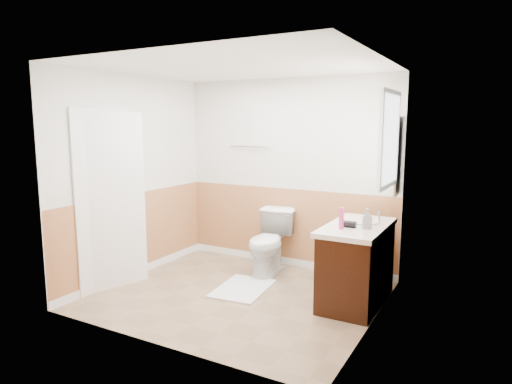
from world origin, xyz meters
The scene contains 32 objects.
floor centered at (0.00, 0.00, 0.00)m, with size 3.00×3.00×0.00m, color #8C7051.
ceiling centered at (0.00, 0.00, 2.50)m, with size 3.00×3.00×0.00m, color white.
wall_back centered at (0.00, 1.30, 1.25)m, with size 3.00×3.00×0.00m, color silver.
wall_front centered at (0.00, -1.30, 1.25)m, with size 3.00×3.00×0.00m, color silver.
wall_left centered at (-1.50, 0.00, 1.25)m, with size 3.00×3.00×0.00m, color silver.
wall_right centered at (1.50, 0.00, 1.25)m, with size 3.00×3.00×0.00m, color silver.
wainscot_back centered at (0.00, 1.29, 0.50)m, with size 3.00×3.00×0.00m, color #B97A4A.
wainscot_front centered at (0.00, -1.29, 0.50)m, with size 3.00×3.00×0.00m, color #B97A4A.
wainscot_left centered at (-1.49, 0.00, 0.50)m, with size 2.60×2.60×0.00m, color #B97A4A.
wainscot_right centered at (1.49, 0.00, 0.50)m, with size 2.60×2.60×0.00m, color #B97A4A.
toilet centered at (-0.04, 0.86, 0.41)m, with size 0.45×0.80×0.81m, color white.
bath_mat centered at (-0.04, 0.19, 0.01)m, with size 0.55×0.80×0.02m, color white.
vanity_cabinet centered at (1.21, 0.47, 0.40)m, with size 0.55×1.10×0.80m, color black.
vanity_knob_left centered at (0.91, 0.37, 0.55)m, with size 0.03×0.03×0.03m, color #B6B5BC.
vanity_knob_right centered at (0.91, 0.57, 0.55)m, with size 0.03×0.03×0.03m, color silver.
countertop centered at (1.20, 0.47, 0.83)m, with size 0.60×1.15×0.05m, color white.
sink_basin centered at (1.21, 0.62, 0.86)m, with size 0.36×0.36×0.02m, color white.
faucet centered at (1.39, 0.62, 0.92)m, with size 0.02×0.02×0.14m, color #BBBCC2.
lotion_bottle centered at (1.11, 0.20, 0.96)m, with size 0.05×0.05×0.22m, color #CA347C.
soap_dispenser centered at (1.33, 0.36, 0.95)m, with size 0.09×0.09×0.21m, color gray.
hair_dryer_body centered at (1.16, 0.31, 0.89)m, with size 0.07×0.07×0.14m, color black.
hair_dryer_handle centered at (1.13, 0.41, 0.86)m, with size 0.03×0.03×0.07m, color black.
mirror_panel centered at (1.48, 1.10, 1.55)m, with size 0.02×0.35×0.90m, color silver.
window_frame centered at (1.47, 0.59, 1.75)m, with size 0.04×0.80×1.00m, color white.
window_glass centered at (1.49, 0.59, 1.75)m, with size 0.01×0.70×0.90m, color white.
door centered at (-1.40, -0.45, 1.02)m, with size 0.05×0.80×2.04m, color white.
door_frame centered at (-1.48, -0.45, 1.03)m, with size 0.02×0.92×2.10m, color white.
door_knob centered at (-1.34, -0.12, 0.95)m, with size 0.06×0.06×0.06m, color silver.
towel_bar centered at (-0.55, 1.25, 1.60)m, with size 0.02×0.02×0.62m, color silver.
tp_holder_bar centered at (-0.10, 1.23, 0.70)m, with size 0.02×0.02×0.14m, color silver.
tp_roll centered at (-0.10, 1.23, 0.70)m, with size 0.11×0.11×0.10m, color white.
tp_sheet centered at (-0.10, 1.23, 0.59)m, with size 0.10×0.01×0.16m, color white.
Camera 1 is at (2.48, -4.09, 1.91)m, focal length 31.31 mm.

